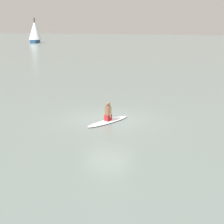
% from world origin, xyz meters
% --- Properties ---
extents(ground_plane, '(400.00, 400.00, 0.00)m').
position_xyz_m(ground_plane, '(0.00, 0.00, 0.00)').
color(ground_plane, slate).
extents(surfboard, '(2.96, 1.35, 0.09)m').
position_xyz_m(surfboard, '(0.58, 0.33, 0.04)').
color(surfboard, white).
rests_on(surfboard, ground).
extents(person_paddler, '(0.38, 0.43, 0.97)m').
position_xyz_m(person_paddler, '(0.58, 0.33, 0.53)').
color(person_paddler, '#A51E23').
rests_on(person_paddler, surfboard).
extents(sailboat_distant, '(5.66, 5.01, 7.48)m').
position_xyz_m(sailboat_distant, '(-69.88, -61.48, 3.53)').
color(sailboat_distant, navy).
rests_on(sailboat_distant, ground).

